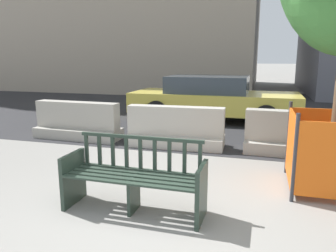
{
  "coord_description": "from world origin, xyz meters",
  "views": [
    {
      "loc": [
        0.9,
        -3.21,
        1.82
      ],
      "look_at": [
        -0.5,
        1.7,
        0.75
      ],
      "focal_mm": 35.0,
      "sensor_mm": 36.0,
      "label": 1
    }
  ],
  "objects": [
    {
      "name": "ground_plane",
      "position": [
        0.0,
        0.0,
        0.0
      ],
      "size": [
        200.0,
        200.0,
        0.0
      ],
      "primitive_type": "plane",
      "color": "gray"
    },
    {
      "name": "car_taxi_near",
      "position": [
        -0.45,
        6.33,
        0.66
      ],
      "size": [
        4.79,
        2.0,
        1.3
      ],
      "color": "#DBC64C",
      "rests_on": "ground"
    },
    {
      "name": "street_asphalt",
      "position": [
        0.0,
        8.7,
        0.0
      ],
      "size": [
        120.0,
        12.0,
        0.01
      ],
      "primitive_type": "cube",
      "color": "#28282B",
      "rests_on": "ground"
    },
    {
      "name": "jersey_barrier_centre",
      "position": [
        -0.76,
        3.21,
        0.34
      ],
      "size": [
        2.02,
        0.76,
        0.84
      ],
      "color": "#ADA89E",
      "rests_on": "ground"
    },
    {
      "name": "jersey_barrier_left",
      "position": [
        -3.09,
        3.27,
        0.34
      ],
      "size": [
        2.02,
        0.76,
        0.84
      ],
      "color": "#9E998E",
      "rests_on": "ground"
    },
    {
      "name": "construction_fence",
      "position": [
        1.92,
        1.58,
        0.58
      ],
      "size": [
        1.17,
        1.17,
        1.16
      ],
      "color": "#2D2D33",
      "rests_on": "ground"
    },
    {
      "name": "jersey_barrier_right",
      "position": [
        1.65,
        3.25,
        0.34
      ],
      "size": [
        2.03,
        0.76,
        0.84
      ],
      "color": "#9E998E",
      "rests_on": "ground"
    },
    {
      "name": "street_bench",
      "position": [
        -0.5,
        0.23,
        0.4
      ],
      "size": [
        1.7,
        0.55,
        0.88
      ],
      "color": "#28382D",
      "rests_on": "ground"
    }
  ]
}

